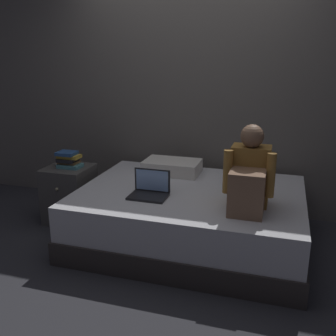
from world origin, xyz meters
TOP-DOWN VIEW (x-y plane):
  - ground_plane at (0.00, 0.00)m, footprint 8.00×8.00m
  - wall_back at (0.00, 1.20)m, footprint 5.60×0.10m
  - bed at (0.20, 0.30)m, footprint 2.00×1.50m
  - nightstand at (-1.10, 0.40)m, footprint 0.44×0.46m
  - person_sitting at (0.72, 0.03)m, footprint 0.39×0.44m
  - laptop at (-0.10, 0.06)m, footprint 0.32×0.23m
  - pillow at (-0.10, 0.75)m, footprint 0.56×0.36m
  - book_stack at (-1.08, 0.40)m, footprint 0.24×0.17m

SIDE VIEW (x-z plane):
  - ground_plane at x=0.00m, z-range 0.00..0.00m
  - bed at x=0.20m, z-range 0.00..0.50m
  - nightstand at x=-1.10m, z-range 0.00..0.58m
  - laptop at x=-0.10m, z-range 0.45..0.67m
  - pillow at x=-0.10m, z-range 0.50..0.63m
  - book_stack at x=-1.08m, z-range 0.58..0.74m
  - person_sitting at x=0.72m, z-range 0.43..1.08m
  - wall_back at x=0.00m, z-range 0.00..2.70m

